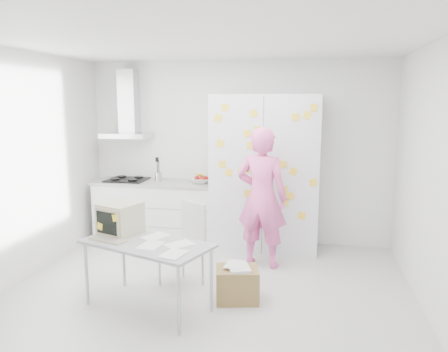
% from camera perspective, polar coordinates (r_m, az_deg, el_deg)
% --- Properties ---
extents(floor, '(4.50, 4.00, 0.02)m').
position_cam_1_polar(floor, '(5.01, -2.18, -15.26)').
color(floor, silver).
rests_on(floor, ground).
extents(walls, '(4.52, 4.01, 2.70)m').
position_cam_1_polar(walls, '(5.30, -0.49, 1.53)').
color(walls, white).
rests_on(walls, ground).
extents(ceiling, '(4.50, 4.00, 0.02)m').
position_cam_1_polar(ceiling, '(4.58, -2.41, 17.17)').
color(ceiling, white).
rests_on(ceiling, walls).
extents(counter_run, '(1.84, 0.63, 1.28)m').
position_cam_1_polar(counter_run, '(6.72, -8.85, -4.46)').
color(counter_run, white).
rests_on(counter_run, ground).
extents(range_hood, '(0.70, 0.48, 1.01)m').
position_cam_1_polar(range_hood, '(6.81, -12.41, 8.27)').
color(range_hood, silver).
rests_on(range_hood, walls).
extents(tall_cabinet, '(1.50, 0.68, 2.20)m').
position_cam_1_polar(tall_cabinet, '(6.20, 5.37, 0.36)').
color(tall_cabinet, silver).
rests_on(tall_cabinet, ground).
extents(person, '(0.73, 0.55, 1.80)m').
position_cam_1_polar(person, '(5.57, 4.95, -2.82)').
color(person, pink).
rests_on(person, ground).
extents(desk, '(1.45, 1.06, 1.04)m').
position_cam_1_polar(desk, '(4.69, -12.25, -6.81)').
color(desk, '#92979C').
rests_on(desk, ground).
extents(chair, '(0.60, 0.60, 0.96)m').
position_cam_1_polar(chair, '(5.10, -5.01, -8.17)').
color(chair, '#BDBCBA').
rests_on(chair, ground).
extents(cardboard_box, '(0.51, 0.44, 0.39)m').
position_cam_1_polar(cardboard_box, '(4.80, 1.73, -13.88)').
color(cardboard_box, olive).
rests_on(cardboard_box, ground).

